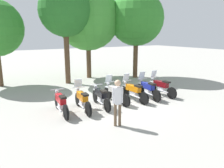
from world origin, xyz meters
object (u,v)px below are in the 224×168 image
object	(u,v)px
motorcycle_4	(133,91)
person_0	(118,99)
motorcycle_5	(148,89)
tree_1	(65,11)
tree_2	(88,19)
motorcycle_1	(82,100)
motorcycle_6	(161,87)
motorcycle_0	(61,103)
tree_3	(136,19)
motorcycle_2	(101,97)
motorcycle_3	(116,93)

from	to	relation	value
motorcycle_4	person_0	bearing A→B (deg)	130.00
motorcycle_4	motorcycle_5	distance (m)	0.97
motorcycle_5	tree_1	world-z (taller)	tree_1
motorcycle_4	tree_2	size ratio (longest dim) A/B	0.32
motorcycle_4	tree_2	distance (m)	7.92
motorcycle_4	person_0	distance (m)	3.39
person_0	motorcycle_4	bearing A→B (deg)	154.77
motorcycle_1	motorcycle_6	distance (m)	4.81
motorcycle_0	motorcycle_5	size ratio (longest dim) A/B	1.00
motorcycle_5	motorcycle_6	world-z (taller)	same
motorcycle_5	motorcycle_6	distance (m)	0.96
motorcycle_0	tree_1	bearing A→B (deg)	-18.37
motorcycle_0	person_0	world-z (taller)	person_0
motorcycle_5	motorcycle_4	bearing A→B (deg)	96.21
tree_1	tree_3	distance (m)	5.40
motorcycle_4	tree_1	bearing A→B (deg)	11.09
motorcycle_1	motorcycle_5	bearing A→B (deg)	-83.59
tree_1	tree_3	world-z (taller)	tree_1
motorcycle_5	person_0	bearing A→B (deg)	129.94
tree_3	motorcycle_5	bearing A→B (deg)	-120.60
motorcycle_6	tree_1	distance (m)	7.98
person_0	motorcycle_5	bearing A→B (deg)	145.50
motorcycle_0	tree_1	xyz separation A→B (m)	(2.42, 5.62, 4.40)
tree_2	motorcycle_6	bearing A→B (deg)	-79.90
motorcycle_6	tree_1	bearing A→B (deg)	29.07
motorcycle_6	tree_3	bearing A→B (deg)	-22.77
motorcycle_2	tree_3	distance (m)	8.63
motorcycle_5	motorcycle_6	xyz separation A→B (m)	(0.96, -0.02, 0.00)
tree_2	motorcycle_0	bearing A→B (deg)	-124.34
person_0	tree_2	distance (m)	10.21
motorcycle_6	person_0	bearing A→B (deg)	116.06
tree_2	tree_3	size ratio (longest dim) A/B	1.05
motorcycle_0	motorcycle_3	world-z (taller)	motorcycle_3
motorcycle_1	motorcycle_3	world-z (taller)	same
motorcycle_4	motorcycle_5	xyz separation A→B (m)	(0.97, -0.00, 0.00)
motorcycle_2	motorcycle_3	size ratio (longest dim) A/B	1.00
motorcycle_4	tree_1	world-z (taller)	tree_1
motorcycle_1	motorcycle_2	size ratio (longest dim) A/B	1.00
tree_3	motorcycle_0	bearing A→B (deg)	-148.04
person_0	tree_3	size ratio (longest dim) A/B	0.27
motorcycle_6	tree_1	xyz separation A→B (m)	(-3.36, 5.76, 4.39)
motorcycle_2	motorcycle_6	world-z (taller)	motorcycle_6
motorcycle_1	motorcycle_6	size ratio (longest dim) A/B	1.00
tree_3	motorcycle_1	bearing A→B (deg)	-143.88
motorcycle_0	motorcycle_3	xyz separation A→B (m)	(2.88, 0.08, 0.01)
motorcycle_0	motorcycle_3	size ratio (longest dim) A/B	1.00
motorcycle_2	tree_1	size ratio (longest dim) A/B	0.33
motorcycle_3	motorcycle_5	distance (m)	1.94
tree_1	tree_2	world-z (taller)	tree_2
motorcycle_5	motorcycle_6	size ratio (longest dim) A/B	1.00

